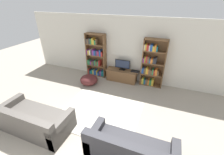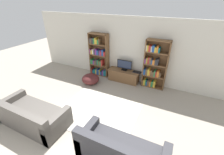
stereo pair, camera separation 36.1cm
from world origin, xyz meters
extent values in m
cube|color=silver|center=(0.00, 4.23, 1.30)|extent=(8.80, 0.06, 2.60)
cube|color=brown|center=(-1.62, 4.03, 0.95)|extent=(0.04, 0.30, 1.89)
cube|color=brown|center=(-0.79, 4.03, 0.95)|extent=(0.04, 0.30, 1.89)
cube|color=brown|center=(-1.21, 4.16, 0.95)|extent=(0.87, 0.04, 1.89)
cube|color=brown|center=(-1.21, 4.03, 1.87)|extent=(0.87, 0.30, 0.04)
cube|color=brown|center=(-1.21, 4.03, 0.02)|extent=(0.83, 0.30, 0.04)
cube|color=#B72D28|center=(-1.58, 4.02, 0.16)|extent=(0.04, 0.24, 0.25)
cube|color=#333338|center=(-1.54, 4.02, 0.14)|extent=(0.04, 0.24, 0.21)
cube|color=#196B75|center=(-1.48, 4.02, 0.12)|extent=(0.07, 0.24, 0.16)
cube|color=#196B75|center=(-1.41, 4.02, 0.15)|extent=(0.06, 0.24, 0.22)
cube|color=gold|center=(-1.34, 4.02, 0.14)|extent=(0.06, 0.24, 0.21)
cube|color=#234C99|center=(-1.28, 4.02, 0.16)|extent=(0.06, 0.24, 0.24)
cube|color=#234C99|center=(-1.22, 4.02, 0.15)|extent=(0.06, 0.24, 0.22)
cube|color=gold|center=(-1.16, 4.02, 0.15)|extent=(0.04, 0.24, 0.24)
cube|color=#234C99|center=(-1.10, 4.02, 0.12)|extent=(0.07, 0.24, 0.17)
cube|color=#333338|center=(-1.04, 4.02, 0.13)|extent=(0.04, 0.24, 0.19)
cube|color=#7F338C|center=(-0.98, 4.02, 0.16)|extent=(0.05, 0.24, 0.24)
cube|color=#196B75|center=(-0.91, 4.02, 0.16)|extent=(0.08, 0.24, 0.25)
cube|color=#196B75|center=(-0.84, 4.02, 0.16)|extent=(0.04, 0.24, 0.25)
cube|color=brown|center=(-1.21, 4.03, 0.49)|extent=(0.83, 0.30, 0.04)
cube|color=#2D7F47|center=(-1.58, 4.02, 0.61)|extent=(0.05, 0.24, 0.21)
cube|color=#2D7F47|center=(-1.51, 4.02, 0.60)|extent=(0.07, 0.24, 0.18)
cube|color=#7F338C|center=(-1.44, 4.02, 0.59)|extent=(0.06, 0.24, 0.17)
cube|color=brown|center=(-1.37, 4.02, 0.59)|extent=(0.08, 0.24, 0.16)
cube|color=#333338|center=(-1.29, 4.02, 0.62)|extent=(0.07, 0.24, 0.23)
cube|color=#2D7F47|center=(-1.23, 4.02, 0.62)|extent=(0.06, 0.24, 0.22)
cube|color=brown|center=(-1.16, 4.02, 0.61)|extent=(0.06, 0.24, 0.20)
cube|color=#2D7F47|center=(-1.10, 4.02, 0.61)|extent=(0.06, 0.24, 0.20)
cube|color=#B72D28|center=(-1.03, 4.02, 0.63)|extent=(0.06, 0.24, 0.25)
cube|color=brown|center=(-1.21, 4.03, 0.96)|extent=(0.83, 0.30, 0.04)
cube|color=#7F338C|center=(-1.58, 4.02, 1.09)|extent=(0.04, 0.24, 0.21)
cube|color=gold|center=(-1.52, 4.02, 1.07)|extent=(0.07, 0.24, 0.17)
cube|color=silver|center=(-1.44, 4.02, 1.09)|extent=(0.07, 0.24, 0.22)
cube|color=#333338|center=(-1.38, 4.02, 1.07)|extent=(0.06, 0.24, 0.18)
cube|color=#7F338C|center=(-1.30, 4.02, 1.10)|extent=(0.07, 0.24, 0.24)
cube|color=#234C99|center=(-1.21, 4.02, 1.08)|extent=(0.08, 0.24, 0.20)
cube|color=#333338|center=(-1.15, 4.02, 1.08)|extent=(0.04, 0.24, 0.19)
cube|color=#7F338C|center=(-1.10, 4.02, 1.09)|extent=(0.05, 0.24, 0.22)
cube|color=#B72D28|center=(-1.04, 4.02, 1.08)|extent=(0.05, 0.24, 0.19)
cube|color=#234C99|center=(-0.97, 4.02, 1.11)|extent=(0.08, 0.24, 0.26)
cube|color=#B72D28|center=(-0.89, 4.02, 1.07)|extent=(0.07, 0.24, 0.18)
cube|color=brown|center=(-1.21, 4.03, 1.44)|extent=(0.83, 0.30, 0.04)
cube|color=#333338|center=(-1.58, 4.02, 1.56)|extent=(0.04, 0.24, 0.21)
cube|color=brown|center=(-1.52, 4.02, 1.56)|extent=(0.07, 0.24, 0.21)
cube|color=#333338|center=(-1.44, 4.02, 1.57)|extent=(0.07, 0.24, 0.23)
cube|color=#2D7F47|center=(-1.37, 4.02, 1.57)|extent=(0.06, 0.24, 0.22)
cube|color=gold|center=(-1.29, 4.02, 1.58)|extent=(0.07, 0.24, 0.25)
cube|color=gold|center=(-1.23, 4.02, 1.55)|extent=(0.04, 0.24, 0.19)
cube|color=#2D7F47|center=(-1.17, 4.02, 1.54)|extent=(0.06, 0.24, 0.17)
cube|color=brown|center=(-1.12, 4.02, 1.58)|extent=(0.04, 0.24, 0.24)
cube|color=brown|center=(0.82, 4.03, 0.95)|extent=(0.04, 0.30, 1.89)
cube|color=brown|center=(1.65, 4.03, 0.95)|extent=(0.04, 0.30, 1.89)
cube|color=brown|center=(1.24, 4.16, 0.95)|extent=(0.87, 0.04, 1.89)
cube|color=brown|center=(1.24, 4.03, 1.87)|extent=(0.87, 0.30, 0.04)
cube|color=brown|center=(1.24, 4.03, 0.02)|extent=(0.83, 0.30, 0.04)
cube|color=brown|center=(0.86, 4.02, 0.14)|extent=(0.04, 0.24, 0.20)
cube|color=gold|center=(0.92, 4.02, 0.16)|extent=(0.07, 0.24, 0.24)
cube|color=#2D7F47|center=(0.97, 4.02, 0.16)|extent=(0.04, 0.24, 0.24)
cube|color=#234C99|center=(1.02, 4.02, 0.13)|extent=(0.04, 0.24, 0.18)
cube|color=brown|center=(1.08, 4.02, 0.15)|extent=(0.08, 0.24, 0.23)
cube|color=orange|center=(1.15, 4.02, 0.14)|extent=(0.06, 0.24, 0.20)
cube|color=#2D7F47|center=(1.23, 4.02, 0.15)|extent=(0.08, 0.24, 0.22)
cube|color=gold|center=(1.31, 4.02, 0.17)|extent=(0.08, 0.24, 0.26)
cube|color=brown|center=(1.24, 4.03, 0.49)|extent=(0.83, 0.30, 0.04)
cube|color=#234C99|center=(0.88, 4.02, 0.62)|extent=(0.08, 0.24, 0.22)
cube|color=brown|center=(0.96, 4.02, 0.63)|extent=(0.07, 0.24, 0.24)
cube|color=gold|center=(1.03, 4.02, 0.64)|extent=(0.06, 0.24, 0.25)
cube|color=orange|center=(1.09, 4.02, 0.61)|extent=(0.04, 0.24, 0.21)
cube|color=brown|center=(1.15, 4.02, 0.62)|extent=(0.07, 0.24, 0.22)
cube|color=brown|center=(1.21, 4.02, 0.60)|extent=(0.05, 0.24, 0.18)
cube|color=#2D7F47|center=(1.27, 4.02, 0.63)|extent=(0.05, 0.24, 0.24)
cube|color=#B72D28|center=(1.32, 4.02, 0.61)|extent=(0.04, 0.24, 0.20)
cube|color=orange|center=(1.39, 4.02, 0.63)|extent=(0.08, 0.24, 0.25)
cube|color=brown|center=(1.47, 4.02, 0.61)|extent=(0.06, 0.24, 0.19)
cube|color=brown|center=(1.24, 4.03, 0.96)|extent=(0.83, 0.30, 0.04)
cube|color=#7F338C|center=(0.86, 4.02, 1.06)|extent=(0.05, 0.24, 0.17)
cube|color=#9E9333|center=(0.92, 4.02, 1.09)|extent=(0.05, 0.24, 0.22)
cube|color=#B72D28|center=(0.98, 4.02, 1.10)|extent=(0.05, 0.24, 0.25)
cube|color=brown|center=(1.04, 4.02, 1.10)|extent=(0.07, 0.24, 0.24)
cube|color=#234C99|center=(1.10, 4.02, 1.06)|extent=(0.04, 0.24, 0.17)
cube|color=orange|center=(1.17, 4.02, 1.07)|extent=(0.08, 0.24, 0.17)
cube|color=#333338|center=(1.26, 4.02, 1.09)|extent=(0.08, 0.24, 0.21)
cube|color=#333338|center=(1.33, 4.02, 1.10)|extent=(0.04, 0.24, 0.24)
cube|color=brown|center=(1.24, 4.03, 1.44)|extent=(0.83, 0.30, 0.04)
cube|color=silver|center=(0.86, 4.02, 1.56)|extent=(0.04, 0.24, 0.21)
cube|color=gold|center=(0.90, 4.02, 1.57)|extent=(0.05, 0.24, 0.23)
cube|color=#B72D28|center=(0.97, 4.02, 1.56)|extent=(0.07, 0.24, 0.22)
cube|color=silver|center=(1.04, 4.02, 1.55)|extent=(0.04, 0.24, 0.20)
cube|color=#234C99|center=(1.10, 4.02, 1.57)|extent=(0.08, 0.24, 0.24)
cube|color=gold|center=(1.18, 4.02, 1.55)|extent=(0.07, 0.24, 0.18)
cube|color=orange|center=(1.25, 4.02, 1.57)|extent=(0.05, 0.24, 0.23)
cube|color=#196B75|center=(1.30, 4.02, 1.55)|extent=(0.05, 0.24, 0.18)
cube|color=brown|center=(0.02, 3.94, 0.23)|extent=(1.25, 0.43, 0.46)
cube|color=brown|center=(0.02, 3.94, 0.47)|extent=(1.33, 0.46, 0.04)
cube|color=black|center=(0.02, 3.99, 0.51)|extent=(0.24, 0.16, 0.03)
cylinder|color=black|center=(0.02, 3.99, 0.55)|extent=(0.04, 0.04, 0.05)
cube|color=black|center=(0.02, 3.99, 0.75)|extent=(0.64, 0.04, 0.36)
cube|color=#19233D|center=(0.02, 3.97, 0.75)|extent=(0.60, 0.00, 0.32)
cube|color=#28282D|center=(0.56, 4.02, 0.50)|extent=(0.34, 0.21, 0.02)
cube|color=black|center=(0.56, 4.02, 0.52)|extent=(0.32, 0.20, 0.00)
cube|color=beige|center=(0.03, 1.72, 0.01)|extent=(2.41, 1.96, 0.02)
cube|color=#56514C|center=(-1.37, 0.58, 0.21)|extent=(2.01, 0.94, 0.42)
cube|color=#56514C|center=(-1.37, 0.20, 0.60)|extent=(2.01, 0.18, 0.35)
cube|color=#56514C|center=(-2.28, 0.58, 0.30)|extent=(0.18, 0.94, 0.60)
cube|color=#56514C|center=(-0.45, 0.58, 0.30)|extent=(0.18, 0.94, 0.60)
cube|color=#2D2D33|center=(1.31, 0.64, 0.20)|extent=(1.92, 0.81, 0.39)
cube|color=#2D2D33|center=(1.31, 0.32, 0.61)|extent=(1.92, 0.18, 0.44)
cube|color=#2D2D33|center=(0.44, 0.64, 0.29)|extent=(0.18, 0.81, 0.57)
ellipsoid|color=#4C1E1E|center=(-1.14, 3.16, 0.20)|extent=(0.71, 0.71, 0.40)
camera|label=1|loc=(1.69, -1.47, 3.21)|focal=24.00mm
camera|label=2|loc=(2.02, -1.33, 3.21)|focal=24.00mm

